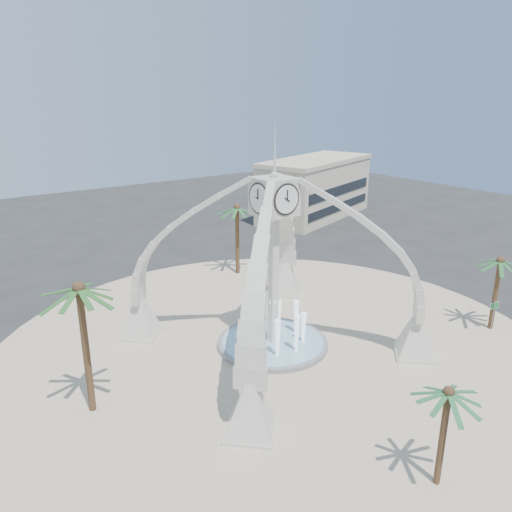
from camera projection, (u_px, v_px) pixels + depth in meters
ground at (273, 346)px, 36.34m from camera, size 140.00×140.00×0.00m
plaza at (273, 345)px, 36.33m from camera, size 40.00×40.00×0.06m
clock_tower at (273, 262)px, 34.33m from camera, size 17.94×17.94×16.30m
fountain at (273, 342)px, 36.25m from camera, size 8.00×8.00×3.62m
building_ne at (315, 188)px, 73.35m from camera, size 21.87×14.17×8.60m
palm_east at (501, 262)px, 37.29m from camera, size 4.61×4.61×6.35m
palm_west at (79, 290)px, 26.63m from camera, size 5.60×5.60×8.46m
palm_north at (237, 208)px, 48.88m from camera, size 5.60×5.60×7.72m
palm_south at (449, 393)px, 21.98m from camera, size 4.07×4.07×5.62m
street_sign at (494, 309)px, 38.26m from camera, size 0.89×0.20×2.44m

